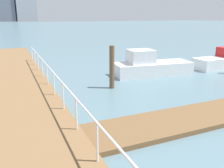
% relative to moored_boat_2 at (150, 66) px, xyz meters
% --- Properties ---
extents(ground_plane, '(300.00, 300.00, 0.00)m').
position_rel_moored_boat_2_xyz_m(ground_plane, '(-3.82, 5.27, -0.60)').
color(ground_plane, slate).
extents(floating_dock, '(10.12, 2.00, 0.18)m').
position_rel_moored_boat_2_xyz_m(floating_dock, '(-2.26, -6.94, -0.51)').
color(floating_dock, brown).
rests_on(floating_dock, ground_plane).
extents(boardwalk_railing, '(0.06, 24.82, 1.08)m').
position_rel_moored_boat_2_xyz_m(boardwalk_railing, '(-6.97, -5.74, 0.65)').
color(boardwalk_railing, white).
rests_on(boardwalk_railing, boardwalk).
extents(dock_piling_3, '(0.28, 0.28, 2.37)m').
position_rel_moored_boat_2_xyz_m(dock_piling_3, '(-3.61, -1.79, 0.58)').
color(dock_piling_3, brown).
rests_on(dock_piling_3, ground_plane).
extents(moored_boat_2, '(5.47, 2.42, 1.74)m').
position_rel_moored_boat_2_xyz_m(moored_boat_2, '(0.00, 0.00, 0.00)').
color(moored_boat_2, white).
rests_on(moored_boat_2, ground_plane).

